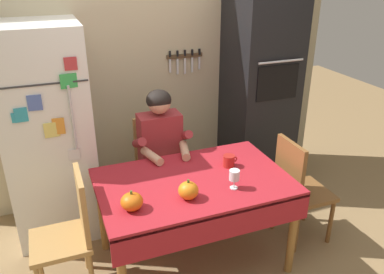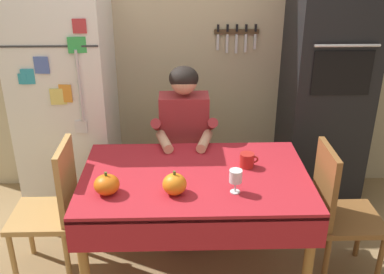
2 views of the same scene
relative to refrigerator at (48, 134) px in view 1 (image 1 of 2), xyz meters
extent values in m
plane|color=#93754C|center=(0.95, -0.96, -0.90)|extent=(10.00, 10.00, 0.00)
cube|color=#BCAD89|center=(1.00, 0.39, 0.40)|extent=(3.70, 0.10, 2.60)
cube|color=#4C3823|center=(1.32, 0.33, 0.48)|extent=(0.36, 0.02, 0.04)
cube|color=silver|center=(1.17, 0.32, 0.39)|extent=(0.02, 0.01, 0.13)
cube|color=black|center=(1.17, 0.32, 0.51)|extent=(0.02, 0.01, 0.06)
cube|color=silver|center=(1.25, 0.32, 0.38)|extent=(0.02, 0.01, 0.15)
cube|color=black|center=(1.25, 0.32, 0.51)|extent=(0.02, 0.01, 0.06)
cube|color=silver|center=(1.32, 0.32, 0.38)|extent=(0.02, 0.01, 0.16)
cube|color=black|center=(1.32, 0.32, 0.51)|extent=(0.02, 0.01, 0.06)
cube|color=silver|center=(1.40, 0.32, 0.38)|extent=(0.02, 0.01, 0.15)
cube|color=black|center=(1.40, 0.32, 0.51)|extent=(0.02, 0.01, 0.06)
cube|color=silver|center=(1.47, 0.32, 0.39)|extent=(0.02, 0.01, 0.12)
cube|color=black|center=(1.47, 0.32, 0.51)|extent=(0.02, 0.01, 0.06)
cube|color=white|center=(0.00, 0.00, 0.00)|extent=(0.68, 0.68, 1.80)
cylinder|color=silver|center=(0.19, -0.36, 0.25)|extent=(0.02, 0.02, 0.50)
cube|color=#333335|center=(0.00, -0.34, 0.52)|extent=(0.67, 0.01, 0.01)
cube|color=teal|center=(-0.15, -0.35, 0.32)|extent=(0.09, 0.01, 0.10)
cube|color=#E5D666|center=(0.03, -0.35, 0.17)|extent=(0.11, 0.01, 0.11)
cube|color=green|center=(0.20, -0.35, 0.53)|extent=(0.12, 0.03, 0.11)
cube|color=silver|center=(0.16, -0.35, -0.05)|extent=(0.09, 0.02, 0.09)
cube|color=#B73338|center=(0.22, -0.35, 0.65)|extent=(0.09, 0.01, 0.09)
cube|color=#4C66B7|center=(-0.05, -0.35, 0.39)|extent=(0.10, 0.02, 0.11)
cube|color=orange|center=(0.08, -0.35, 0.20)|extent=(0.09, 0.02, 0.13)
cube|color=teal|center=(-0.19, -0.35, 0.30)|extent=(0.06, 0.01, 0.07)
cube|color=black|center=(2.00, 0.04, 0.15)|extent=(0.60, 0.60, 2.10)
cube|color=black|center=(2.00, -0.26, 0.30)|extent=(0.42, 0.01, 0.32)
cylinder|color=silver|center=(2.00, -0.29, 0.50)|extent=(0.45, 0.02, 0.02)
cylinder|color=#9E6B33|center=(0.31, -0.47, -0.55)|extent=(0.06, 0.06, 0.70)
cylinder|color=#9E6B33|center=(1.59, -1.25, -0.55)|extent=(0.06, 0.06, 0.70)
cylinder|color=#9E6B33|center=(1.59, -0.47, -0.55)|extent=(0.06, 0.06, 0.70)
cube|color=#A81E28|center=(0.95, -0.86, -0.18)|extent=(1.40, 0.90, 0.04)
cube|color=#A81E28|center=(0.95, -1.30, -0.28)|extent=(1.40, 0.01, 0.20)
cube|color=tan|center=(0.89, -0.17, -0.47)|extent=(0.40, 0.40, 0.04)
cube|color=tan|center=(0.89, 0.01, -0.21)|extent=(0.36, 0.04, 0.48)
cylinder|color=tan|center=(0.72, -0.34, -0.69)|extent=(0.04, 0.04, 0.41)
cylinder|color=tan|center=(0.72, 0.00, -0.69)|extent=(0.04, 0.04, 0.41)
cylinder|color=tan|center=(1.06, -0.34, -0.69)|extent=(0.04, 0.04, 0.41)
cylinder|color=tan|center=(1.06, 0.00, -0.69)|extent=(0.04, 0.04, 0.41)
cube|color=#38384C|center=(0.79, -0.55, -0.86)|extent=(0.10, 0.22, 0.08)
cube|color=#38384C|center=(0.99, -0.55, -0.86)|extent=(0.10, 0.22, 0.08)
cylinder|color=#38384C|center=(0.79, -0.49, -0.67)|extent=(0.09, 0.09, 0.38)
cylinder|color=#38384C|center=(0.99, -0.49, -0.67)|extent=(0.09, 0.09, 0.38)
cube|color=#38384C|center=(0.80, -0.33, -0.40)|extent=(0.12, 0.40, 0.11)
cube|color=#38384C|center=(0.98, -0.33, -0.40)|extent=(0.12, 0.40, 0.11)
cube|color=#9E2D33|center=(0.89, -0.21, -0.11)|extent=(0.36, 0.20, 0.48)
cylinder|color=#9E2D33|center=(0.69, -0.28, -0.07)|extent=(0.07, 0.26, 0.18)
cylinder|color=#9E2D33|center=(1.09, -0.28, -0.07)|extent=(0.07, 0.26, 0.18)
cylinder|color=#D8A884|center=(0.75, -0.45, -0.13)|extent=(0.13, 0.27, 0.07)
cylinder|color=#D8A884|center=(1.03, -0.45, -0.13)|extent=(0.13, 0.27, 0.07)
sphere|color=#D8A884|center=(0.89, -0.23, 0.24)|extent=(0.19, 0.19, 0.19)
ellipsoid|color=black|center=(0.89, -0.22, 0.26)|extent=(0.21, 0.21, 0.17)
cube|color=brown|center=(1.93, -0.91, -0.47)|extent=(0.40, 0.40, 0.04)
cube|color=brown|center=(1.75, -0.91, -0.21)|extent=(0.04, 0.36, 0.48)
cylinder|color=brown|center=(2.10, -1.08, -0.69)|extent=(0.04, 0.04, 0.41)
cylinder|color=brown|center=(1.76, -1.08, -0.69)|extent=(0.04, 0.04, 0.41)
cylinder|color=brown|center=(2.10, -0.74, -0.69)|extent=(0.04, 0.04, 0.41)
cylinder|color=brown|center=(1.76, -0.74, -0.69)|extent=(0.04, 0.04, 0.41)
cube|color=tan|center=(-0.03, -0.82, -0.47)|extent=(0.40, 0.40, 0.04)
cube|color=tan|center=(0.15, -0.82, -0.21)|extent=(0.04, 0.36, 0.48)
cylinder|color=tan|center=(-0.20, -0.65, -0.69)|extent=(0.04, 0.04, 0.41)
cylinder|color=tan|center=(0.14, -0.65, -0.69)|extent=(0.04, 0.04, 0.41)
cylinder|color=#B2231E|center=(1.28, -0.77, -0.11)|extent=(0.09, 0.09, 0.09)
torus|color=#B2231E|center=(1.33, -0.77, -0.11)|extent=(0.05, 0.01, 0.05)
cylinder|color=white|center=(1.17, -1.07, -0.16)|extent=(0.06, 0.06, 0.01)
cylinder|color=white|center=(1.17, -1.07, -0.12)|extent=(0.01, 0.01, 0.06)
cylinder|color=white|center=(1.17, -1.07, -0.05)|extent=(0.07, 0.07, 0.07)
ellipsoid|color=orange|center=(0.83, -1.08, -0.10)|extent=(0.14, 0.14, 0.12)
cylinder|color=#4C6023|center=(0.83, -1.08, -0.03)|extent=(0.02, 0.02, 0.02)
ellipsoid|color=orange|center=(0.44, -1.06, -0.10)|extent=(0.15, 0.15, 0.12)
cylinder|color=#4C6023|center=(0.44, -1.06, -0.03)|extent=(0.02, 0.02, 0.02)
camera|label=1|loc=(0.03, -3.18, 1.31)|focal=36.74mm
camera|label=2|loc=(0.86, -3.27, 1.19)|focal=41.95mm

